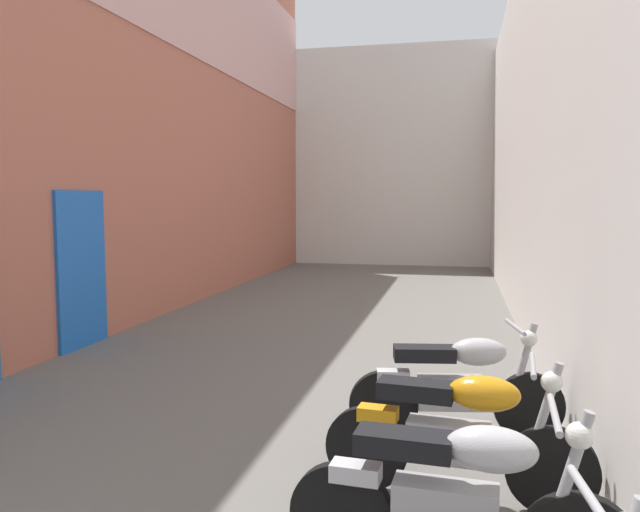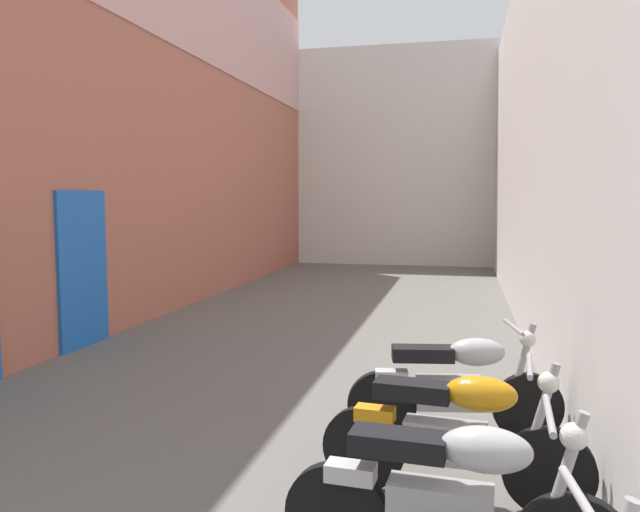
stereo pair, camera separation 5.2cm
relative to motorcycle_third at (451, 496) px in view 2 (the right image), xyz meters
name	(u,v)px [view 2 (the right image)]	position (x,y,z in m)	size (l,w,h in m)	color
ground_plane	(290,360)	(-2.12, 4.30, -0.50)	(35.49, 35.49, 0.00)	#66635E
building_left	(133,60)	(-5.38, 6.26, 3.88)	(0.45, 19.49, 8.70)	#B76651
building_right	(544,120)	(1.14, 6.30, 2.73)	(0.45, 19.49, 6.46)	silver
building_far_end	(397,158)	(-2.12, 17.05, 2.90)	(9.12, 2.00, 6.81)	silver
motorcycle_third	(451,496)	(0.00, 0.00, 0.00)	(1.85, 0.58, 1.04)	black
motorcycle_fourth	(454,431)	(0.00, 0.95, 0.00)	(1.85, 0.58, 1.04)	black
motorcycle_fifth	(456,384)	(0.00, 2.06, 0.00)	(1.84, 0.58, 1.04)	black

